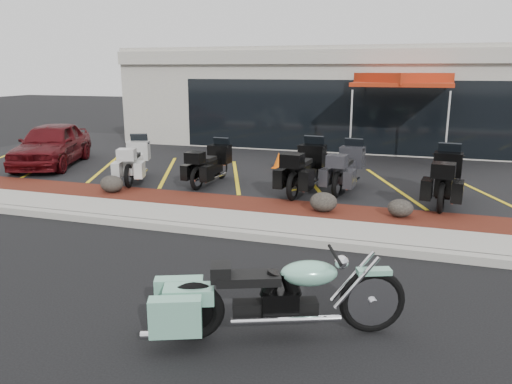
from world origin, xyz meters
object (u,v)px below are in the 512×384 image
(traffic_cone, at_px, (279,160))
(hero_cruiser, at_px, (373,292))
(touring_white, at_px, (140,155))
(popup_canopy, at_px, (402,81))
(parked_car, at_px, (51,144))

(traffic_cone, bearing_deg, hero_cruiser, -67.88)
(touring_white, height_order, popup_canopy, popup_canopy)
(touring_white, height_order, traffic_cone, touring_white)
(traffic_cone, relative_size, popup_canopy, 0.12)
(hero_cruiser, relative_size, popup_canopy, 0.77)
(parked_car, xyz_separation_m, popup_canopy, (10.47, 4.68, 1.94))
(popup_canopy, bearing_deg, traffic_cone, -160.06)
(parked_car, distance_m, popup_canopy, 11.63)
(parked_car, distance_m, traffic_cone, 7.26)
(hero_cruiser, relative_size, touring_white, 1.45)
(parked_car, height_order, traffic_cone, parked_car)
(traffic_cone, height_order, popup_canopy, popup_canopy)
(traffic_cone, bearing_deg, touring_white, -145.70)
(hero_cruiser, height_order, touring_white, touring_white)
(touring_white, bearing_deg, parked_car, 62.23)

